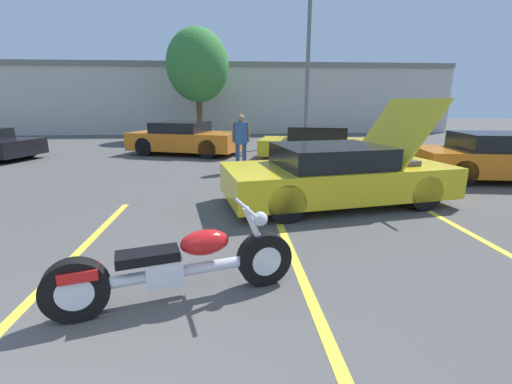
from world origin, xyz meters
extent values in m
cube|color=yellow|center=(-0.66, 3.00, 0.00)|extent=(0.12, 5.08, 0.01)
cube|color=yellow|center=(2.26, 3.00, 0.00)|extent=(0.12, 5.08, 0.01)
cube|color=yellow|center=(5.17, 3.00, 0.00)|extent=(0.12, 5.08, 0.01)
cube|color=beige|center=(0.00, 23.04, 2.20)|extent=(32.00, 4.00, 4.40)
cube|color=slate|center=(0.00, 23.04, 4.25)|extent=(32.00, 4.20, 0.30)
cylinder|color=slate|center=(5.13, 15.29, 3.44)|extent=(0.18, 0.18, 6.88)
cylinder|color=brown|center=(-0.20, 18.64, 1.24)|extent=(0.32, 0.32, 2.47)
ellipsoid|color=#387F38|center=(-0.20, 18.64, 3.92)|extent=(3.37, 3.37, 3.87)
cylinder|color=black|center=(1.80, 2.27, 0.30)|extent=(0.63, 0.32, 0.61)
cylinder|color=black|center=(-0.02, 1.75, 0.30)|extent=(0.63, 0.32, 0.61)
cylinder|color=silver|center=(1.80, 2.27, 0.30)|extent=(0.37, 0.26, 0.33)
cylinder|color=silver|center=(-0.02, 1.75, 0.30)|extent=(0.37, 0.26, 0.33)
cylinder|color=silver|center=(0.89, 2.01, 0.32)|extent=(1.58, 0.56, 0.12)
cube|color=silver|center=(0.75, 1.97, 0.36)|extent=(0.41, 0.33, 0.28)
ellipsoid|color=red|center=(1.16, 2.08, 0.60)|extent=(0.57, 0.41, 0.26)
cube|color=black|center=(0.62, 1.93, 0.54)|extent=(0.65, 0.41, 0.10)
cube|color=red|center=(0.03, 1.76, 0.47)|extent=(0.38, 0.30, 0.10)
cylinder|color=silver|center=(1.71, 2.24, 0.63)|extent=(0.31, 0.15, 0.62)
cylinder|color=silver|center=(1.60, 2.21, 0.92)|extent=(0.23, 0.68, 0.04)
sphere|color=silver|center=(1.75, 2.25, 0.78)|extent=(0.16, 0.16, 0.16)
cylinder|color=silver|center=(0.45, 1.99, 0.26)|extent=(1.21, 0.42, 0.09)
cube|color=yellow|center=(3.58, 5.35, 0.48)|extent=(4.71, 2.65, 0.60)
cube|color=black|center=(3.41, 5.32, 0.98)|extent=(2.27, 2.04, 0.40)
cylinder|color=black|center=(5.09, 4.75, 0.34)|extent=(0.70, 0.33, 0.68)
cylinder|color=black|center=(4.80, 6.42, 0.34)|extent=(0.70, 0.33, 0.68)
cylinder|color=black|center=(2.37, 4.28, 0.34)|extent=(0.70, 0.33, 0.68)
cylinder|color=black|center=(2.08, 5.95, 0.34)|extent=(0.70, 0.33, 0.68)
cube|color=yellow|center=(4.83, 5.57, 1.42)|extent=(1.22, 1.90, 1.30)
cube|color=#4C4C51|center=(4.79, 5.56, 0.74)|extent=(0.77, 1.14, 0.28)
cube|color=yellow|center=(4.71, 10.68, 0.46)|extent=(4.66, 2.89, 0.54)
cube|color=black|center=(4.54, 10.73, 0.96)|extent=(2.31, 2.08, 0.46)
cylinder|color=black|center=(5.79, 9.56, 0.34)|extent=(0.71, 0.39, 0.68)
cylinder|color=black|center=(6.21, 11.08, 0.34)|extent=(0.71, 0.39, 0.68)
cylinder|color=black|center=(3.20, 10.28, 0.34)|extent=(0.71, 0.39, 0.68)
cylinder|color=black|center=(3.62, 11.80, 0.34)|extent=(0.71, 0.39, 0.68)
cube|color=orange|center=(-0.28, 12.45, 0.53)|extent=(4.58, 3.21, 0.67)
cube|color=black|center=(-0.44, 12.51, 1.05)|extent=(2.35, 2.26, 0.39)
cylinder|color=black|center=(0.66, 11.22, 0.35)|extent=(0.73, 0.44, 0.70)
cylinder|color=black|center=(1.23, 12.82, 0.35)|extent=(0.73, 0.44, 0.70)
cylinder|color=black|center=(-1.79, 12.08, 0.35)|extent=(0.73, 0.44, 0.70)
cylinder|color=black|center=(-1.22, 13.69, 0.35)|extent=(0.73, 0.44, 0.70)
cylinder|color=black|center=(-6.05, 12.16, 0.33)|extent=(0.69, 0.40, 0.65)
cube|color=orange|center=(8.48, 7.11, 0.49)|extent=(4.32, 2.48, 0.63)
cube|color=black|center=(8.32, 7.13, 1.02)|extent=(2.08, 1.92, 0.43)
cylinder|color=black|center=(7.10, 6.53, 0.32)|extent=(0.68, 0.33, 0.65)
cylinder|color=black|center=(7.37, 8.11, 0.32)|extent=(0.68, 0.33, 0.65)
cylinder|color=#38476B|center=(1.67, 8.77, 0.40)|extent=(0.12, 0.12, 0.80)
cylinder|color=#38476B|center=(1.87, 8.77, 0.40)|extent=(0.12, 0.12, 0.80)
cube|color=#335B93|center=(1.77, 8.77, 1.12)|extent=(0.36, 0.20, 0.64)
cylinder|color=#9E704C|center=(1.55, 8.77, 1.15)|extent=(0.08, 0.08, 0.57)
cylinder|color=#9E704C|center=(1.99, 8.77, 1.15)|extent=(0.08, 0.08, 0.57)
sphere|color=#9E704C|center=(1.77, 8.77, 1.55)|extent=(0.22, 0.22, 0.22)
camera|label=1|loc=(1.44, -1.22, 2.00)|focal=24.00mm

